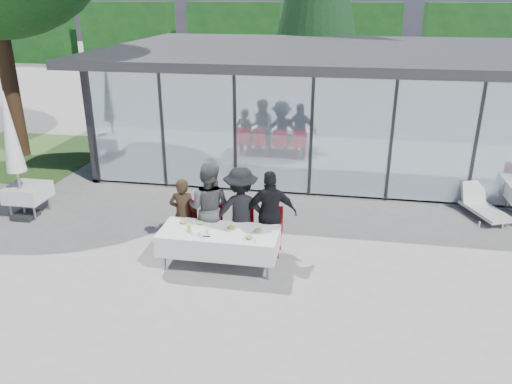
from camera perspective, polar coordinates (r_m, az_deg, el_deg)
ground at (r=9.65m, az=-1.95°, el=-9.07°), size 90.00×90.00×0.00m
pavilion at (r=16.50m, az=10.89°, el=11.63°), size 14.80×8.80×3.44m
treeline at (r=36.40m, az=4.16°, el=17.39°), size 62.50×2.00×4.40m
dining_table at (r=9.60m, az=-4.23°, el=-5.59°), size 2.26×0.96×0.75m
diner_a at (r=10.29m, az=-8.32°, el=-2.47°), size 0.61×0.61×1.52m
diner_chair_a at (r=10.48m, az=-8.05°, el=-3.31°), size 0.44×0.44×0.97m
diner_b at (r=10.06m, az=-5.40°, el=-1.78°), size 1.00×1.00×1.88m
diner_chair_b at (r=10.34m, az=-5.15°, el=-3.55°), size 0.44×0.44×0.97m
diner_c at (r=9.93m, az=-1.74°, el=-2.20°), size 1.43×1.43×1.82m
diner_chair_c at (r=10.20m, az=-1.58°, el=-3.83°), size 0.44×0.44×0.97m
diner_d at (r=9.85m, az=1.68°, el=-2.55°), size 1.24×1.24×1.78m
diner_chair_d at (r=10.11m, az=1.76°, el=-4.08°), size 0.44×0.44×0.97m
plate_a at (r=9.86m, az=-8.32°, el=-3.48°), size 0.26×0.26×0.07m
plate_b at (r=9.78m, az=-6.35°, el=-3.61°), size 0.26×0.26×0.07m
plate_c at (r=9.55m, az=-2.81°, el=-4.14°), size 0.26×0.26×0.07m
plate_d at (r=9.43m, az=0.23°, el=-4.47°), size 0.26×0.26×0.07m
plate_extra at (r=9.17m, az=-0.79°, el=-5.26°), size 0.26×0.26×0.07m
juice_bottle at (r=9.48m, az=-7.64°, el=-4.16°), size 0.06×0.06×0.15m
drinking_glasses at (r=9.26m, az=-4.13°, el=-4.86°), size 1.05×0.23×0.10m
folded_eyeglasses at (r=9.31m, az=-5.69°, el=-5.05°), size 0.14×0.03×0.01m
spare_table_left at (r=12.97m, az=-24.64°, el=-0.07°), size 0.86×0.86×0.74m
spare_chair_b at (r=13.72m, az=25.92°, el=0.76°), size 0.45×0.45×0.97m
market_umbrella at (r=12.42m, az=-26.19°, el=5.40°), size 0.50×0.50×3.00m
lounger at (r=13.01m, az=24.41°, el=-1.38°), size 1.06×1.46×0.72m
grass_patch at (r=18.11m, az=-25.10°, el=3.87°), size 5.00×5.00×0.02m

